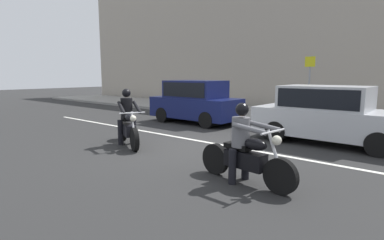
{
  "coord_description": "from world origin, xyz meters",
  "views": [
    {
      "loc": [
        5.94,
        -6.42,
        2.05
      ],
      "look_at": [
        1.06,
        -0.68,
        0.94
      ],
      "focal_mm": 28.93,
      "sensor_mm": 36.0,
      "label": 1
    }
  ],
  "objects_px": {
    "motorcycle_with_rider_gray": "(245,151)",
    "street_sign_post": "(309,81)",
    "parked_hatchback_navy": "(195,101)",
    "motorcycle_with_rider_black_leather": "(128,122)",
    "parked_sedan_silver": "(329,114)"
  },
  "relations": [
    {
      "from": "street_sign_post",
      "to": "parked_hatchback_navy",
      "type": "bearing_deg",
      "value": -132.5
    },
    {
      "from": "motorcycle_with_rider_black_leather",
      "to": "motorcycle_with_rider_gray",
      "type": "relative_size",
      "value": 0.95
    },
    {
      "from": "parked_hatchback_navy",
      "to": "street_sign_post",
      "type": "relative_size",
      "value": 1.43
    },
    {
      "from": "motorcycle_with_rider_black_leather",
      "to": "parked_sedan_silver",
      "type": "distance_m",
      "value": 5.94
    },
    {
      "from": "parked_hatchback_navy",
      "to": "street_sign_post",
      "type": "bearing_deg",
      "value": 47.5
    },
    {
      "from": "street_sign_post",
      "to": "parked_sedan_silver",
      "type": "bearing_deg",
      "value": -63.01
    },
    {
      "from": "motorcycle_with_rider_gray",
      "to": "street_sign_post",
      "type": "height_order",
      "value": "street_sign_post"
    },
    {
      "from": "motorcycle_with_rider_black_leather",
      "to": "parked_sedan_silver",
      "type": "xyz_separation_m",
      "value": [
        4.39,
        4.0,
        0.21
      ]
    },
    {
      "from": "motorcycle_with_rider_gray",
      "to": "street_sign_post",
      "type": "bearing_deg",
      "value": 102.95
    },
    {
      "from": "motorcycle_with_rider_gray",
      "to": "street_sign_post",
      "type": "xyz_separation_m",
      "value": [
        -2.03,
        8.83,
        1.15
      ]
    },
    {
      "from": "parked_sedan_silver",
      "to": "parked_hatchback_navy",
      "type": "xyz_separation_m",
      "value": [
        -5.57,
        0.49,
        0.05
      ]
    },
    {
      "from": "motorcycle_with_rider_gray",
      "to": "parked_hatchback_navy",
      "type": "height_order",
      "value": "parked_hatchback_navy"
    },
    {
      "from": "parked_sedan_silver",
      "to": "parked_hatchback_navy",
      "type": "relative_size",
      "value": 1.14
    },
    {
      "from": "motorcycle_with_rider_black_leather",
      "to": "parked_hatchback_navy",
      "type": "bearing_deg",
      "value": 104.77
    },
    {
      "from": "parked_sedan_silver",
      "to": "parked_hatchback_navy",
      "type": "bearing_deg",
      "value": 174.98
    }
  ]
}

